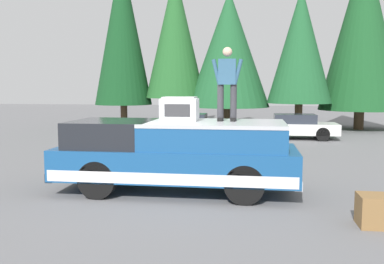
{
  "coord_description": "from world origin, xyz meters",
  "views": [
    {
      "loc": [
        -9.34,
        -2.07,
        2.45
      ],
      "look_at": [
        0.64,
        -0.64,
        1.35
      ],
      "focal_mm": 39.27,
      "sensor_mm": 36.0,
      "label": 1
    }
  ],
  "objects_px": {
    "person_on_truck_bed": "(227,82)",
    "parked_car_silver": "(185,126)",
    "pickup_truck": "(176,154)",
    "parked_car_white": "(293,126)",
    "compressor_unit": "(180,109)",
    "wooden_crate": "(375,211)"
  },
  "relations": [
    {
      "from": "parked_car_white",
      "to": "person_on_truck_bed",
      "type": "bearing_deg",
      "value": 166.49
    },
    {
      "from": "parked_car_white",
      "to": "wooden_crate",
      "type": "height_order",
      "value": "parked_car_white"
    },
    {
      "from": "compressor_unit",
      "to": "parked_car_silver",
      "type": "xyz_separation_m",
      "value": [
        10.03,
        1.5,
        -1.35
      ]
    },
    {
      "from": "pickup_truck",
      "to": "parked_car_white",
      "type": "xyz_separation_m",
      "value": [
        10.55,
        -3.63,
        -0.29
      ]
    },
    {
      "from": "parked_car_white",
      "to": "wooden_crate",
      "type": "xyz_separation_m",
      "value": [
        -12.48,
        -0.26,
        -0.3
      ]
    },
    {
      "from": "pickup_truck",
      "to": "person_on_truck_bed",
      "type": "relative_size",
      "value": 3.28
    },
    {
      "from": "pickup_truck",
      "to": "parked_car_silver",
      "type": "distance_m",
      "value": 10.25
    },
    {
      "from": "parked_car_white",
      "to": "parked_car_silver",
      "type": "relative_size",
      "value": 1.0
    },
    {
      "from": "person_on_truck_bed",
      "to": "compressor_unit",
      "type": "bearing_deg",
      "value": 95.6
    },
    {
      "from": "person_on_truck_bed",
      "to": "parked_car_white",
      "type": "distance_m",
      "value": 10.79
    },
    {
      "from": "parked_car_silver",
      "to": "wooden_crate",
      "type": "bearing_deg",
      "value": -156.22
    },
    {
      "from": "compressor_unit",
      "to": "parked_car_silver",
      "type": "bearing_deg",
      "value": 8.52
    },
    {
      "from": "person_on_truck_bed",
      "to": "parked_car_silver",
      "type": "relative_size",
      "value": 0.41
    },
    {
      "from": "person_on_truck_bed",
      "to": "parked_car_silver",
      "type": "distance_m",
      "value": 10.44
    },
    {
      "from": "wooden_crate",
      "to": "parked_car_silver",
      "type": "bearing_deg",
      "value": 23.78
    },
    {
      "from": "pickup_truck",
      "to": "wooden_crate",
      "type": "height_order",
      "value": "pickup_truck"
    },
    {
      "from": "pickup_truck",
      "to": "compressor_unit",
      "type": "distance_m",
      "value": 1.06
    },
    {
      "from": "compressor_unit",
      "to": "parked_car_white",
      "type": "height_order",
      "value": "compressor_unit"
    },
    {
      "from": "compressor_unit",
      "to": "wooden_crate",
      "type": "xyz_separation_m",
      "value": [
        -2.06,
        -3.82,
        -1.65
      ]
    },
    {
      "from": "compressor_unit",
      "to": "parked_car_white",
      "type": "distance_m",
      "value": 11.1
    },
    {
      "from": "wooden_crate",
      "to": "parked_car_white",
      "type": "bearing_deg",
      "value": 1.17
    },
    {
      "from": "pickup_truck",
      "to": "person_on_truck_bed",
      "type": "xyz_separation_m",
      "value": [
        0.23,
        -1.15,
        1.68
      ]
    }
  ]
}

